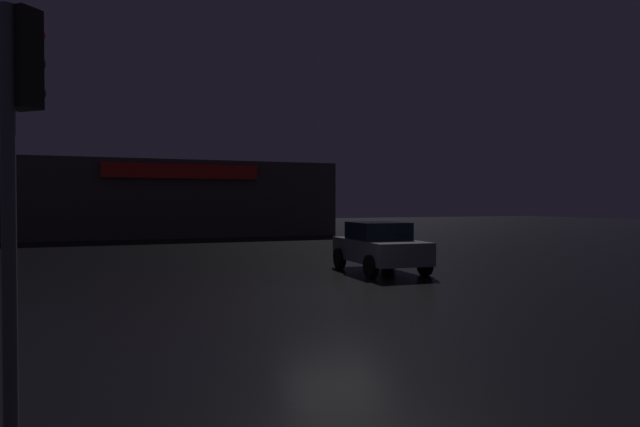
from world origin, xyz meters
name	(u,v)px	position (x,y,z in m)	size (l,w,h in m)	color
ground_plane	(334,293)	(0.00, 0.00, 0.00)	(120.00, 120.00, 0.00)	black
store_building	(172,199)	(-0.45, 27.37, 2.44)	(20.46, 10.00, 4.88)	#4C4742
traffic_signal_main	(18,126)	(-6.24, -6.77, 2.99)	(0.42, 0.42, 4.13)	#595B60
car_near	(380,246)	(3.04, 3.37, 0.82)	(2.19, 4.01, 1.60)	slate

